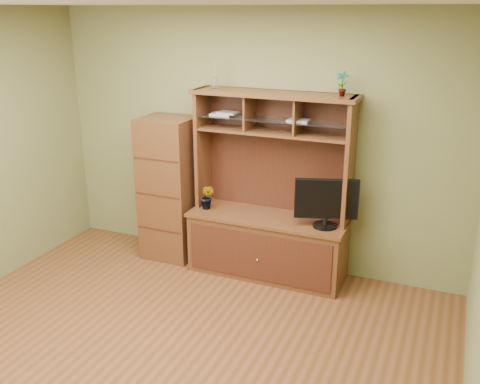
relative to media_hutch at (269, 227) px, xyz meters
The scene contains 8 objects.
room 1.94m from the media_hutch, 99.13° to the right, with size 4.54×4.04×2.74m.
media_hutch is the anchor object (origin of this frame).
monitor 0.73m from the media_hutch, ahead, with size 0.60×0.24×0.49m.
orchid_plant 0.72m from the media_hutch, behind, with size 0.15×0.12×0.27m, color #245B1F.
top_plant 1.63m from the media_hutch, ahead, with size 0.12×0.08×0.23m, color #265D20.
reed_diffuser 1.62m from the media_hutch, behind, with size 0.06×0.06×0.30m.
magazines 1.16m from the media_hutch, 164.16° to the left, with size 1.03×0.18×0.04m.
side_cabinet 1.19m from the media_hutch, behind, with size 0.56×0.51×1.58m.
Camera 1 is at (1.99, -3.11, 2.66)m, focal length 40.00 mm.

